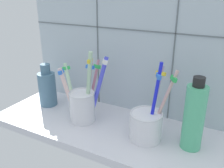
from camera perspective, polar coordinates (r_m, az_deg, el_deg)
The scene contains 6 objects.
counter_slab at distance 62.50cm, azimuth 0.26°, elevation -10.92°, with size 64.00×22.00×2.00cm, color silver.
tile_wall_back at distance 64.59cm, azimuth 5.37°, elevation 10.76°, with size 64.00×2.20×45.00cm.
toothbrush_cup_left at distance 63.35cm, azimuth -6.85°, elevation -4.23°, with size 13.03×11.11×18.72cm.
toothbrush_cup_right at distance 56.59cm, azimuth 8.14°, elevation -9.00°, with size 9.40×11.60×18.52cm.
ceramic_vase at distance 73.51cm, azimuth -14.89°, elevation -0.84°, with size 5.00×5.00×12.55cm.
soap_bottle at distance 54.19cm, azimuth 18.62°, elevation -7.26°, with size 4.41×4.41×16.36cm.
Camera 1 is at (24.50, -46.47, 34.85)cm, focal length 39.11 mm.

